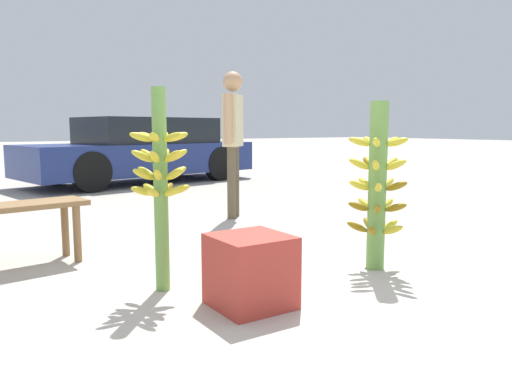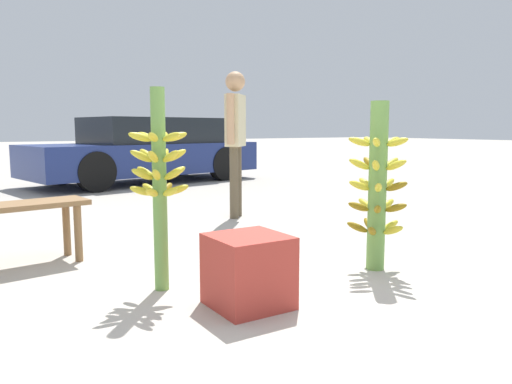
{
  "view_description": "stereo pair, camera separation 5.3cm",
  "coord_description": "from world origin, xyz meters",
  "px_view_note": "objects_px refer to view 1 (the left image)",
  "views": [
    {
      "loc": [
        -2.0,
        -2.52,
        1.06
      ],
      "look_at": [
        0.08,
        0.67,
        0.57
      ],
      "focal_mm": 35.0,
      "sensor_mm": 36.0,
      "label": 1
    },
    {
      "loc": [
        -1.96,
        -2.55,
        1.06
      ],
      "look_at": [
        0.08,
        0.67,
        0.57
      ],
      "focal_mm": 35.0,
      "sensor_mm": 36.0,
      "label": 2
    }
  ],
  "objects_px": {
    "vendor_person": "(233,129)",
    "parked_car": "(142,151)",
    "produce_crate": "(251,271)",
    "banana_stalk_center": "(377,186)",
    "market_bench": "(8,217)",
    "banana_stalk_left": "(161,180)"
  },
  "relations": [
    {
      "from": "market_bench",
      "to": "produce_crate",
      "type": "height_order",
      "value": "market_bench"
    },
    {
      "from": "market_bench",
      "to": "produce_crate",
      "type": "distance_m",
      "value": 1.99
    },
    {
      "from": "produce_crate",
      "to": "parked_car",
      "type": "bearing_deg",
      "value": 74.6
    },
    {
      "from": "market_bench",
      "to": "banana_stalk_center",
      "type": "bearing_deg",
      "value": -40.44
    },
    {
      "from": "vendor_person",
      "to": "banana_stalk_left",
      "type": "bearing_deg",
      "value": -176.37
    },
    {
      "from": "banana_stalk_center",
      "to": "vendor_person",
      "type": "distance_m",
      "value": 2.53
    },
    {
      "from": "banana_stalk_center",
      "to": "market_bench",
      "type": "distance_m",
      "value": 2.77
    },
    {
      "from": "banana_stalk_center",
      "to": "vendor_person",
      "type": "bearing_deg",
      "value": 85.01
    },
    {
      "from": "banana_stalk_left",
      "to": "banana_stalk_center",
      "type": "bearing_deg",
      "value": -14.74
    },
    {
      "from": "banana_stalk_center",
      "to": "market_bench",
      "type": "height_order",
      "value": "banana_stalk_center"
    },
    {
      "from": "banana_stalk_center",
      "to": "vendor_person",
      "type": "xyz_separation_m",
      "value": [
        0.22,
        2.48,
        0.41
      ]
    },
    {
      "from": "vendor_person",
      "to": "parked_car",
      "type": "distance_m",
      "value": 4.33
    },
    {
      "from": "market_bench",
      "to": "parked_car",
      "type": "distance_m",
      "value": 6.08
    },
    {
      "from": "banana_stalk_left",
      "to": "market_bench",
      "type": "bearing_deg",
      "value": 125.54
    },
    {
      "from": "banana_stalk_left",
      "to": "vendor_person",
      "type": "height_order",
      "value": "vendor_person"
    },
    {
      "from": "produce_crate",
      "to": "market_bench",
      "type": "bearing_deg",
      "value": 123.54
    },
    {
      "from": "banana_stalk_left",
      "to": "parked_car",
      "type": "height_order",
      "value": "banana_stalk_left"
    },
    {
      "from": "vendor_person",
      "to": "produce_crate",
      "type": "relative_size",
      "value": 3.96
    },
    {
      "from": "vendor_person",
      "to": "parked_car",
      "type": "relative_size",
      "value": 0.37
    },
    {
      "from": "banana_stalk_left",
      "to": "produce_crate",
      "type": "bearing_deg",
      "value": -60.54
    },
    {
      "from": "vendor_person",
      "to": "parked_car",
      "type": "bearing_deg",
      "value": 37.78
    },
    {
      "from": "vendor_person",
      "to": "parked_car",
      "type": "xyz_separation_m",
      "value": [
        0.47,
        4.29,
        -0.43
      ]
    }
  ]
}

